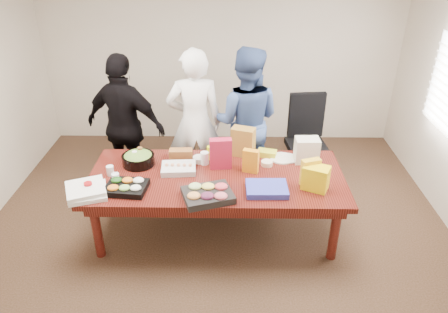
{
  "coord_description": "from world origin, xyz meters",
  "views": [
    {
      "loc": [
        0.14,
        -3.94,
        3.16
      ],
      "look_at": [
        0.08,
        0.1,
        0.94
      ],
      "focal_mm": 33.76,
      "sensor_mm": 36.0,
      "label": 1
    }
  ],
  "objects_px": {
    "office_chair": "(307,143)",
    "conference_table": "(217,204)",
    "salad_bowl": "(138,160)",
    "person_center": "(195,123)",
    "person_right": "(245,121)",
    "sheet_cake": "(179,168)"
  },
  "relations": [
    {
      "from": "office_chair",
      "to": "conference_table",
      "type": "bearing_deg",
      "value": -142.51
    },
    {
      "from": "office_chair",
      "to": "salad_bowl",
      "type": "height_order",
      "value": "office_chair"
    },
    {
      "from": "conference_table",
      "to": "person_center",
      "type": "bearing_deg",
      "value": 107.7
    },
    {
      "from": "person_center",
      "to": "conference_table",
      "type": "bearing_deg",
      "value": 102.3
    },
    {
      "from": "conference_table",
      "to": "salad_bowl",
      "type": "xyz_separation_m",
      "value": [
        -0.9,
        0.24,
        0.43
      ]
    },
    {
      "from": "person_right",
      "to": "salad_bowl",
      "type": "distance_m",
      "value": 1.47
    },
    {
      "from": "conference_table",
      "to": "person_right",
      "type": "xyz_separation_m",
      "value": [
        0.34,
        1.01,
        0.58
      ]
    },
    {
      "from": "conference_table",
      "to": "office_chair",
      "type": "relative_size",
      "value": 2.42
    },
    {
      "from": "conference_table",
      "to": "sheet_cake",
      "type": "bearing_deg",
      "value": 167.41
    },
    {
      "from": "sheet_cake",
      "to": "salad_bowl",
      "type": "distance_m",
      "value": 0.5
    },
    {
      "from": "office_chair",
      "to": "person_center",
      "type": "relative_size",
      "value": 0.6
    },
    {
      "from": "person_right",
      "to": "sheet_cake",
      "type": "relative_size",
      "value": 5.09
    },
    {
      "from": "sheet_cake",
      "to": "person_right",
      "type": "bearing_deg",
      "value": 46.09
    },
    {
      "from": "office_chair",
      "to": "sheet_cake",
      "type": "height_order",
      "value": "office_chair"
    },
    {
      "from": "conference_table",
      "to": "person_center",
      "type": "distance_m",
      "value": 1.14
    },
    {
      "from": "office_chair",
      "to": "salad_bowl",
      "type": "relative_size",
      "value": 3.15
    },
    {
      "from": "person_center",
      "to": "person_right",
      "type": "xyz_separation_m",
      "value": [
        0.64,
        0.08,
        -0.0
      ]
    },
    {
      "from": "conference_table",
      "to": "sheet_cake",
      "type": "height_order",
      "value": "sheet_cake"
    },
    {
      "from": "sheet_cake",
      "to": "salad_bowl",
      "type": "relative_size",
      "value": 1.02
    },
    {
      "from": "conference_table",
      "to": "office_chair",
      "type": "xyz_separation_m",
      "value": [
        1.19,
        1.13,
        0.2
      ]
    },
    {
      "from": "sheet_cake",
      "to": "office_chair",
      "type": "bearing_deg",
      "value": 28.66
    },
    {
      "from": "person_right",
      "to": "office_chair",
      "type": "bearing_deg",
      "value": -163.35
    }
  ]
}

